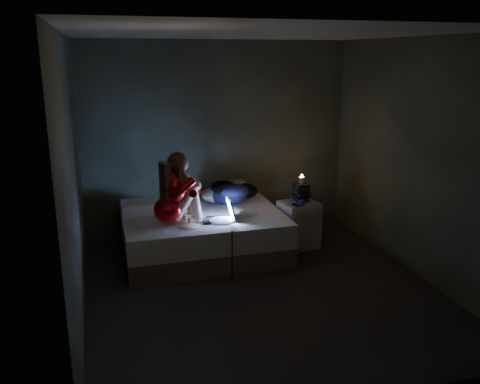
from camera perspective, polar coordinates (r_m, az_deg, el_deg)
name	(u,v)px	position (r m, az deg, el deg)	size (l,w,h in m)	color
floor	(261,289)	(5.43, 2.43, -11.04)	(3.60, 3.80, 0.02)	black
ceiling	(264,32)	(4.87, 2.80, 17.76)	(3.60, 3.80, 0.02)	silver
wall_back	(218,139)	(6.79, -2.52, 6.01)	(3.60, 0.02, 2.60)	#2E3228
wall_front	(356,234)	(3.31, 13.15, -4.65)	(3.60, 0.02, 2.60)	#2E3228
wall_left	(72,182)	(4.75, -18.60, 1.08)	(0.02, 3.80, 2.60)	#2E3228
wall_right	(420,160)	(5.81, 19.82, 3.49)	(0.02, 3.80, 2.60)	#2E3228
bed	(203,234)	(6.21, -4.22, -4.83)	(1.93, 1.44, 0.53)	silver
pillow	(141,207)	(6.26, -11.20, -1.69)	(0.49, 0.35, 0.14)	white
woman	(168,189)	(5.67, -8.27, 0.31)	(0.52, 0.34, 0.83)	maroon
laptop	(217,210)	(5.83, -2.59, -2.03)	(0.38, 0.27, 0.27)	black
clothes_pile	(229,191)	(6.53, -1.27, 0.14)	(0.53, 0.43, 0.32)	#171B3E
nightstand	(299,225)	(6.47, 6.70, -3.71)	(0.45, 0.40, 0.60)	beige
book_stack	(301,192)	(6.42, 7.01, 0.04)	(0.19, 0.25, 0.24)	black
candle	(302,179)	(6.38, 7.06, 1.43)	(0.07, 0.07, 0.08)	beige
phone	(294,205)	(6.25, 6.18, -1.48)	(0.07, 0.14, 0.01)	black
blue_orb	(299,203)	(6.22, 6.77, -1.25)	(0.08, 0.08, 0.08)	navy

